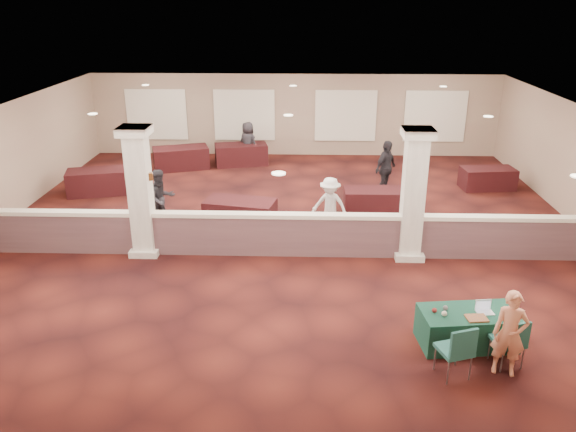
{
  "coord_description": "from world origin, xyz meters",
  "views": [
    {
      "loc": [
        0.46,
        -14.1,
        5.98
      ],
      "look_at": [
        0.06,
        -2.0,
        1.23
      ],
      "focal_mm": 35.0,
      "sensor_mm": 36.0,
      "label": 1
    }
  ],
  "objects_px": {
    "near_table": "(467,328)",
    "far_table_front_left": "(99,182)",
    "far_table_back_right": "(487,178)",
    "conf_chair_main": "(512,339)",
    "woman": "(510,334)",
    "attendee_c": "(386,169)",
    "attendee_a": "(161,199)",
    "attendee_b": "(330,205)",
    "far_table_back_left": "(181,158)",
    "conf_chair_side": "(458,348)",
    "far_table_front_right": "(375,201)",
    "attendee_d": "(248,143)",
    "far_table_back_center": "(241,154)",
    "far_table_front_center": "(240,214)"
  },
  "relations": [
    {
      "from": "far_table_back_center",
      "to": "attendee_b",
      "type": "bearing_deg",
      "value": -64.4
    },
    {
      "from": "woman",
      "to": "far_table_front_left",
      "type": "distance_m",
      "value": 13.58
    },
    {
      "from": "near_table",
      "to": "attendee_b",
      "type": "relative_size",
      "value": 1.11
    },
    {
      "from": "conf_chair_main",
      "to": "woman",
      "type": "relative_size",
      "value": 0.62
    },
    {
      "from": "far_table_back_left",
      "to": "attendee_c",
      "type": "height_order",
      "value": "attendee_c"
    },
    {
      "from": "far_table_front_right",
      "to": "attendee_a",
      "type": "height_order",
      "value": "attendee_a"
    },
    {
      "from": "far_table_front_center",
      "to": "attendee_c",
      "type": "xyz_separation_m",
      "value": [
        4.33,
        2.78,
        0.51
      ]
    },
    {
      "from": "near_table",
      "to": "conf_chair_main",
      "type": "distance_m",
      "value": 0.91
    },
    {
      "from": "far_table_front_right",
      "to": "far_table_back_right",
      "type": "bearing_deg",
      "value": 31.31
    },
    {
      "from": "far_table_front_right",
      "to": "far_table_back_left",
      "type": "bearing_deg",
      "value": 146.51
    },
    {
      "from": "conf_chair_main",
      "to": "far_table_back_left",
      "type": "relative_size",
      "value": 0.48
    },
    {
      "from": "conf_chair_main",
      "to": "attendee_c",
      "type": "bearing_deg",
      "value": 81.88
    },
    {
      "from": "far_table_back_center",
      "to": "attendee_c",
      "type": "height_order",
      "value": "attendee_c"
    },
    {
      "from": "far_table_back_right",
      "to": "far_table_front_left",
      "type": "bearing_deg",
      "value": -175.96
    },
    {
      "from": "far_table_back_right",
      "to": "attendee_b",
      "type": "xyz_separation_m",
      "value": [
        -5.39,
        -3.9,
        0.42
      ]
    },
    {
      "from": "conf_chair_side",
      "to": "far_table_back_left",
      "type": "relative_size",
      "value": 0.51
    },
    {
      "from": "attendee_a",
      "to": "attendee_b",
      "type": "height_order",
      "value": "attendee_a"
    },
    {
      "from": "far_table_front_right",
      "to": "attendee_b",
      "type": "height_order",
      "value": "attendee_b"
    },
    {
      "from": "near_table",
      "to": "woman",
      "type": "distance_m",
      "value": 1.04
    },
    {
      "from": "far_table_back_left",
      "to": "attendee_a",
      "type": "bearing_deg",
      "value": -83.07
    },
    {
      "from": "far_table_back_left",
      "to": "attendee_d",
      "type": "distance_m",
      "value": 2.58
    },
    {
      "from": "near_table",
      "to": "far_table_back_center",
      "type": "distance_m",
      "value": 12.9
    },
    {
      "from": "far_table_back_right",
      "to": "attendee_d",
      "type": "xyz_separation_m",
      "value": [
        -8.25,
        2.77,
        0.45
      ]
    },
    {
      "from": "near_table",
      "to": "far_table_front_left",
      "type": "xyz_separation_m",
      "value": [
        -9.69,
        8.2,
        0.06
      ]
    },
    {
      "from": "attendee_c",
      "to": "woman",
      "type": "bearing_deg",
      "value": -135.17
    },
    {
      "from": "woman",
      "to": "attendee_a",
      "type": "height_order",
      "value": "attendee_a"
    },
    {
      "from": "attendee_b",
      "to": "attendee_d",
      "type": "bearing_deg",
      "value": 135.02
    },
    {
      "from": "near_table",
      "to": "far_table_back_center",
      "type": "relative_size",
      "value": 0.89
    },
    {
      "from": "woman",
      "to": "attendee_d",
      "type": "distance_m",
      "value": 13.9
    },
    {
      "from": "woman",
      "to": "attendee_b",
      "type": "height_order",
      "value": "attendee_b"
    },
    {
      "from": "far_table_front_left",
      "to": "attendee_d",
      "type": "bearing_deg",
      "value": 39.25
    },
    {
      "from": "attendee_a",
      "to": "far_table_front_center",
      "type": "bearing_deg",
      "value": -38.52
    },
    {
      "from": "conf_chair_side",
      "to": "far_table_front_center",
      "type": "xyz_separation_m",
      "value": [
        -4.33,
        6.52,
        -0.21
      ]
    },
    {
      "from": "attendee_c",
      "to": "near_table",
      "type": "bearing_deg",
      "value": -137.57
    },
    {
      "from": "near_table",
      "to": "far_table_front_left",
      "type": "relative_size",
      "value": 0.89
    },
    {
      "from": "attendee_d",
      "to": "near_table",
      "type": "bearing_deg",
      "value": 145.69
    },
    {
      "from": "far_table_front_left",
      "to": "attendee_d",
      "type": "xyz_separation_m",
      "value": [
        4.5,
        3.68,
        0.41
      ]
    },
    {
      "from": "attendee_a",
      "to": "near_table",
      "type": "bearing_deg",
      "value": -79.14
    },
    {
      "from": "far_table_front_left",
      "to": "attendee_a",
      "type": "distance_m",
      "value": 3.96
    },
    {
      "from": "far_table_front_left",
      "to": "far_table_front_center",
      "type": "height_order",
      "value": "far_table_front_left"
    },
    {
      "from": "far_table_front_right",
      "to": "far_table_back_center",
      "type": "bearing_deg",
      "value": 131.81
    },
    {
      "from": "far_table_front_right",
      "to": "far_table_back_left",
      "type": "xyz_separation_m",
      "value": [
        -6.67,
        4.41,
        0.04
      ]
    },
    {
      "from": "far_table_front_left",
      "to": "far_table_front_right",
      "type": "height_order",
      "value": "far_table_front_left"
    },
    {
      "from": "attendee_a",
      "to": "attendee_b",
      "type": "bearing_deg",
      "value": -43.69
    },
    {
      "from": "attendee_c",
      "to": "conf_chair_side",
      "type": "bearing_deg",
      "value": -140.68
    },
    {
      "from": "conf_chair_side",
      "to": "far_table_front_right",
      "type": "relative_size",
      "value": 0.56
    },
    {
      "from": "far_table_back_center",
      "to": "attendee_d",
      "type": "xyz_separation_m",
      "value": [
        0.25,
        0.18,
        0.41
      ]
    },
    {
      "from": "far_table_front_left",
      "to": "far_table_back_center",
      "type": "bearing_deg",
      "value": 39.48
    },
    {
      "from": "far_table_front_right",
      "to": "attendee_d",
      "type": "xyz_separation_m",
      "value": [
        -4.25,
        5.21,
        0.43
      ]
    },
    {
      "from": "far_table_back_right",
      "to": "conf_chair_main",
      "type": "bearing_deg",
      "value": -104.41
    }
  ]
}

